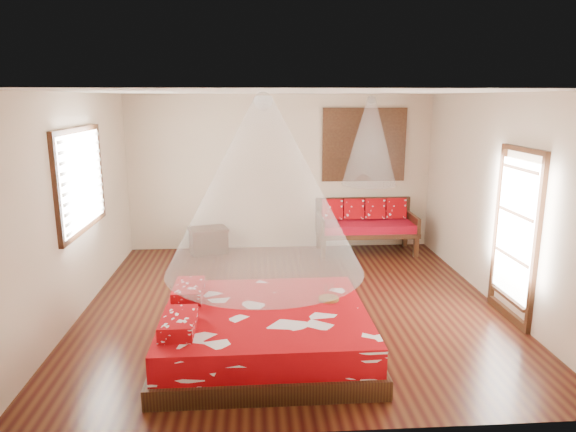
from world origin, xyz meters
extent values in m
cube|color=black|center=(0.00, 0.00, -0.01)|extent=(5.50, 5.50, 0.02)
cube|color=white|center=(0.00, 0.00, 2.81)|extent=(5.50, 5.50, 0.02)
cube|color=beige|center=(-2.76, 0.00, 1.40)|extent=(0.02, 5.50, 2.80)
cube|color=beige|center=(2.76, 0.00, 1.40)|extent=(0.02, 5.50, 2.80)
cube|color=beige|center=(0.00, 2.76, 1.40)|extent=(5.50, 0.02, 2.80)
cube|color=beige|center=(0.00, -2.76, 1.40)|extent=(5.50, 0.02, 2.80)
cube|color=black|center=(-0.39, -1.34, 0.10)|extent=(2.28, 2.06, 0.20)
cube|color=#97040A|center=(-0.39, -1.34, 0.35)|extent=(2.18, 1.96, 0.30)
cube|color=#97040A|center=(-1.25, -1.78, 0.58)|extent=(0.33, 0.60, 0.15)
cube|color=#97040A|center=(-1.25, -0.91, 0.58)|extent=(0.33, 0.60, 0.15)
cube|color=black|center=(0.69, 1.97, 0.21)|extent=(0.08, 0.08, 0.42)
cube|color=black|center=(2.33, 1.97, 0.21)|extent=(0.08, 0.08, 0.42)
cube|color=black|center=(0.69, 2.63, 0.21)|extent=(0.08, 0.08, 0.42)
cube|color=black|center=(2.33, 2.63, 0.21)|extent=(0.08, 0.08, 0.42)
cube|color=black|center=(1.51, 2.30, 0.38)|extent=(1.76, 0.78, 0.08)
cube|color=maroon|center=(1.51, 2.30, 0.49)|extent=(1.70, 0.72, 0.14)
cube|color=black|center=(1.51, 2.65, 0.67)|extent=(1.76, 0.06, 0.55)
cube|color=black|center=(0.67, 2.30, 0.54)|extent=(0.06, 0.78, 0.30)
cube|color=black|center=(2.35, 2.30, 0.54)|extent=(0.06, 0.78, 0.30)
cube|color=#97040A|center=(0.93, 2.53, 0.75)|extent=(0.37, 0.19, 0.39)
cube|color=#97040A|center=(1.32, 2.53, 0.75)|extent=(0.37, 0.19, 0.39)
cube|color=#97040A|center=(1.71, 2.53, 0.75)|extent=(0.37, 0.19, 0.39)
cube|color=#97040A|center=(2.10, 2.53, 0.75)|extent=(0.37, 0.19, 0.39)
cube|color=black|center=(-1.32, 2.45, 0.21)|extent=(0.73, 0.61, 0.41)
cube|color=black|center=(-1.32, 2.45, 0.44)|extent=(0.78, 0.66, 0.05)
cube|color=black|center=(1.51, 2.72, 1.90)|extent=(1.52, 0.06, 1.32)
cube|color=black|center=(1.51, 2.71, 1.90)|extent=(1.35, 0.04, 1.10)
cube|color=black|center=(-2.72, 0.20, 1.70)|extent=(0.08, 1.74, 1.34)
cube|color=silver|center=(-2.68, 0.20, 1.70)|extent=(0.04, 1.54, 1.10)
cube|color=black|center=(2.72, -0.60, 1.05)|extent=(0.08, 1.02, 2.16)
cube|color=white|center=(2.70, -0.60, 1.15)|extent=(0.03, 0.82, 1.70)
cylinder|color=brown|center=(0.33, -1.10, 0.52)|extent=(0.23, 0.23, 0.03)
cone|color=white|center=(-0.39, -1.34, 1.85)|extent=(2.08, 2.08, 1.80)
cone|color=white|center=(1.51, 2.25, 2.00)|extent=(0.95, 0.95, 1.50)
camera|label=1|loc=(-0.49, -6.50, 2.73)|focal=32.00mm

